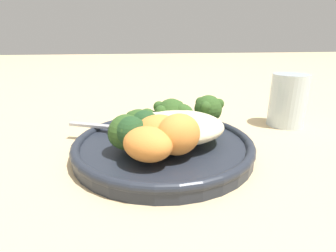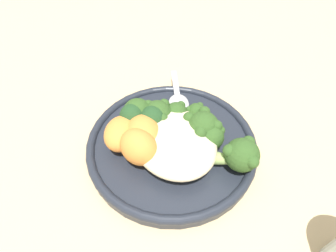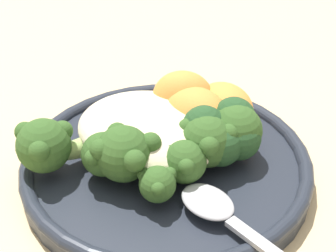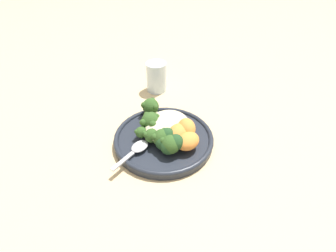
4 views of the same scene
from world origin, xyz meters
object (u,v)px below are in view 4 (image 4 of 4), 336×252
broccoli_stalk_2 (153,122)px  plate (164,138)px  kale_tuft (170,141)px  broccoli_stalk_0 (154,109)px  sweet_potato_chunk_1 (178,134)px  broccoli_stalk_1 (155,120)px  water_glass (156,77)px  broccoli_stalk_4 (156,134)px  sweet_potato_chunk_0 (188,141)px  spoon (137,148)px  quinoa_mound (168,126)px  broccoli_stalk_6 (171,143)px  sweet_potato_chunk_2 (186,129)px  broccoli_stalk_3 (149,131)px  broccoli_stalk_5 (163,137)px

broccoli_stalk_2 → plate: bearing=143.1°
broccoli_stalk_2 → kale_tuft: same height
broccoli_stalk_0 → sweet_potato_chunk_1: bearing=171.6°
broccoli_stalk_1 → water_glass: (-0.19, -0.05, 0.01)m
broccoli_stalk_0 → broccoli_stalk_4: 0.09m
sweet_potato_chunk_0 → broccoli_stalk_1: bearing=-121.3°
kale_tuft → spoon: size_ratio=0.60×
quinoa_mound → broccoli_stalk_2: (-0.00, -0.04, 0.00)m
quinoa_mound → broccoli_stalk_6: bearing=21.4°
broccoli_stalk_1 → spoon: 0.10m
broccoli_stalk_4 → sweet_potato_chunk_0: 0.08m
broccoli_stalk_2 → spoon: 0.08m
plate → sweet_potato_chunk_2: (-0.01, 0.05, 0.03)m
broccoli_stalk_3 → water_glass: size_ratio=1.06×
broccoli_stalk_6 → kale_tuft: 0.00m
broccoli_stalk_4 → sweet_potato_chunk_1: sweet_potato_chunk_1 is taller
broccoli_stalk_1 → plate: bearing=143.0°
broccoli_stalk_1 → water_glass: water_glass is taller
broccoli_stalk_4 → sweet_potato_chunk_2: sweet_potato_chunk_2 is taller
broccoli_stalk_2 → sweet_potato_chunk_0: bearing=142.2°
sweet_potato_chunk_1 → sweet_potato_chunk_2: size_ratio=1.11×
sweet_potato_chunk_1 → kale_tuft: bearing=-23.9°
sweet_potato_chunk_0 → sweet_potato_chunk_1: sweet_potato_chunk_1 is taller
sweet_potato_chunk_1 → kale_tuft: (0.03, -0.01, -0.00)m
sweet_potato_chunk_2 → broccoli_stalk_3: bearing=-78.9°
quinoa_mound → broccoli_stalk_3: quinoa_mound is taller
sweet_potato_chunk_2 → spoon: size_ratio=0.49×
broccoli_stalk_4 → water_glass: 0.25m
broccoli_stalk_1 → broccoli_stalk_3: 0.04m
broccoli_stalk_5 → water_glass: (-0.25, -0.09, 0.00)m
broccoli_stalk_3 → broccoli_stalk_4: size_ratio=1.18×
plate → broccoli_stalk_2: size_ratio=2.48×
sweet_potato_chunk_1 → sweet_potato_chunk_0: bearing=57.6°
broccoli_stalk_5 → water_glass: bearing=-153.6°
quinoa_mound → broccoli_stalk_5: 0.04m
broccoli_stalk_1 → kale_tuft: size_ratio=1.40×
sweet_potato_chunk_0 → water_glass: (-0.25, -0.15, 0.00)m
broccoli_stalk_4 → broccoli_stalk_5: broccoli_stalk_5 is taller
broccoli_stalk_6 → sweet_potato_chunk_2: size_ratio=2.10×
broccoli_stalk_3 → sweet_potato_chunk_0: 0.10m
broccoli_stalk_2 → sweet_potato_chunk_2: (0.01, 0.08, 0.00)m
broccoli_stalk_3 → kale_tuft: 0.07m
broccoli_stalk_4 → sweet_potato_chunk_0: bearing=114.0°
broccoli_stalk_0 → broccoli_stalk_5: bearing=153.9°
broccoli_stalk_3 → broccoli_stalk_5: size_ratio=0.90×
broccoli_stalk_4 → sweet_potato_chunk_1: size_ratio=1.38×
plate → broccoli_stalk_2: 0.05m
sweet_potato_chunk_0 → spoon: (0.04, -0.11, -0.01)m
plate → broccoli_stalk_2: broccoli_stalk_2 is taller
quinoa_mound → broccoli_stalk_6: (0.06, 0.02, 0.00)m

